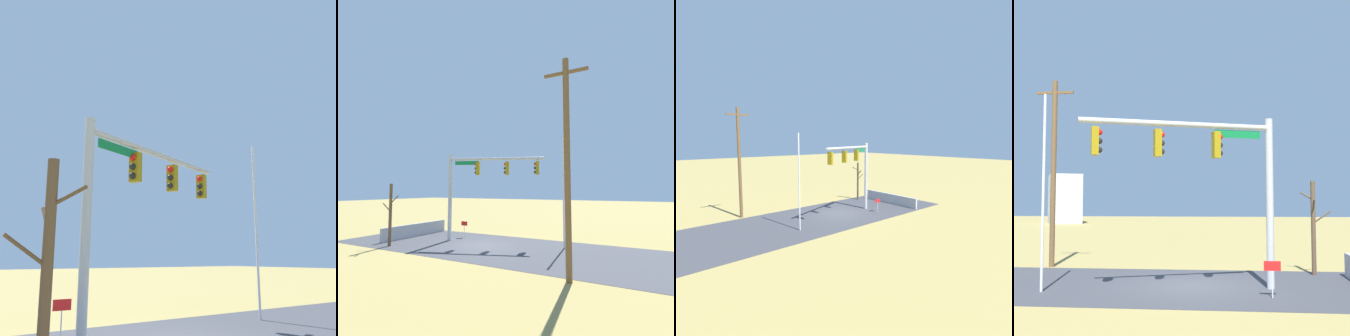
% 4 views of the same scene
% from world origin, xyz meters
% --- Properties ---
extents(ground_plane, '(160.00, 160.00, 0.00)m').
position_xyz_m(ground_plane, '(0.00, 0.00, 0.00)').
color(ground_plane, '#9E894C').
extents(road_surface, '(28.00, 8.00, 0.01)m').
position_xyz_m(road_surface, '(-4.00, 0.00, 0.01)').
color(road_surface, '#3D3D42').
rests_on(road_surface, ground_plane).
extents(sidewalk_corner, '(6.00, 6.00, 0.01)m').
position_xyz_m(sidewalk_corner, '(3.96, -0.39, 0.00)').
color(sidewalk_corner, '#B7B5AD').
rests_on(sidewalk_corner, ground_plane).
extents(signal_mast, '(6.72, 2.72, 6.30)m').
position_xyz_m(signal_mast, '(0.93, -1.16, 4.51)').
color(signal_mast, '#B2B5BA').
rests_on(signal_mast, ground_plane).
extents(flagpole, '(0.10, 0.10, 7.12)m').
position_xyz_m(flagpole, '(-5.21, -1.78, 3.56)').
color(flagpole, silver).
rests_on(flagpole, ground_plane).
extents(utility_pole, '(1.90, 0.26, 9.28)m').
position_xyz_m(utility_pole, '(-7.24, 4.35, 4.81)').
color(utility_pole, brown).
rests_on(utility_pole, ground_plane).
extents(bare_tree, '(1.27, 1.02, 4.10)m').
position_xyz_m(bare_tree, '(5.14, 3.03, 2.11)').
color(bare_tree, brown).
rests_on(bare_tree, ground_plane).
extents(open_sign, '(0.56, 0.04, 1.22)m').
position_xyz_m(open_sign, '(2.86, -2.04, 0.91)').
color(open_sign, silver).
rests_on(open_sign, ground_plane).
extents(distant_building, '(6.63, 7.37, 7.19)m').
position_xyz_m(distant_building, '(-22.70, 48.57, 3.59)').
color(distant_building, silver).
rests_on(distant_building, ground_plane).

